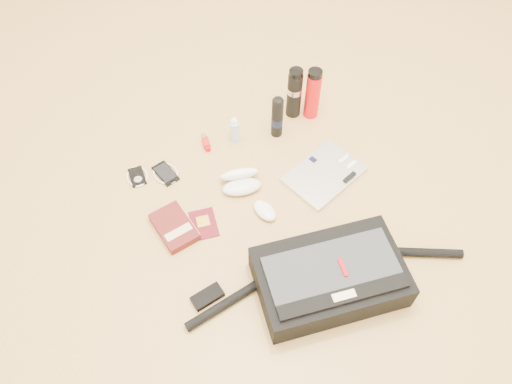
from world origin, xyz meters
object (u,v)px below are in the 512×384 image
(messenger_bag, at_px, (329,277))
(thermos_red, at_px, (313,94))
(laptop, at_px, (324,174))
(book, at_px, (175,227))
(thermos_black, at_px, (294,93))

(messenger_bag, height_order, thermos_red, thermos_red)
(messenger_bag, distance_m, laptop, 0.48)
(thermos_red, bearing_deg, book, -157.87)
(book, relative_size, thermos_black, 0.83)
(laptop, relative_size, book, 1.73)
(book, distance_m, thermos_red, 0.80)
(laptop, height_order, thermos_red, thermos_red)
(laptop, height_order, book, book)
(laptop, bearing_deg, messenger_bag, -136.97)
(book, height_order, thermos_black, thermos_black)
(messenger_bag, relative_size, thermos_red, 4.08)
(book, bearing_deg, thermos_black, 18.43)
(messenger_bag, distance_m, thermos_red, 0.81)
(thermos_red, bearing_deg, laptop, -109.69)
(messenger_bag, xyz_separation_m, thermos_red, (0.34, 0.74, 0.06))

